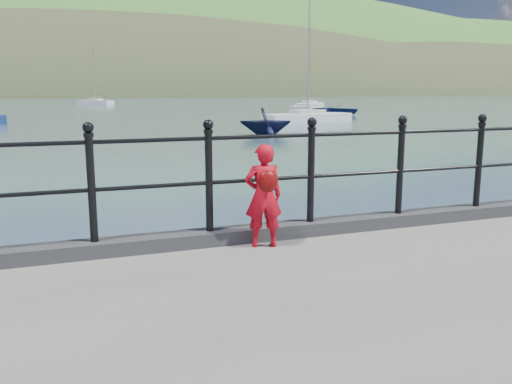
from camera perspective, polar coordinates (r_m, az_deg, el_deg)
name	(u,v)px	position (r m, az deg, el deg)	size (l,w,h in m)	color
ground	(257,317)	(6.58, 0.10, -13.01)	(600.00, 600.00, 0.00)	#2D4251
kerb	(262,232)	(6.09, 0.60, -4.26)	(60.00, 0.30, 0.15)	#28282B
railing	(262,166)	(5.94, 0.61, 2.74)	(18.11, 0.11, 1.20)	black
far_shore	(152,145)	(249.65, -10.92, 4.87)	(830.00, 200.00, 156.00)	#333A21
child	(264,195)	(5.69, 0.80, -0.34)	(0.44, 0.35, 1.10)	red
launch_blue	(337,110)	(56.50, 8.49, 8.57)	(3.57, 4.99, 1.03)	navy
launch_navy	(266,121)	(31.78, 1.02, 7.47)	(2.56, 2.96, 1.56)	black
sailboat_deep	(95,103)	(94.02, -16.57, 9.01)	(5.81, 5.82, 9.33)	white
sailboat_near	(307,118)	(43.46, 5.44, 7.75)	(7.61, 3.27, 9.97)	white
sailboat_far	(309,105)	(75.65, 5.64, 9.05)	(6.82, 7.51, 11.19)	white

